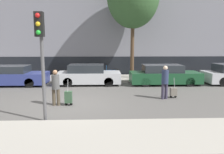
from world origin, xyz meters
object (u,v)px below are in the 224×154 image
(parked_car_2, at_px, (164,75))
(trolley_left, at_px, (68,97))
(parked_car_0, at_px, (11,76))
(pedestrian_left, at_px, (56,86))
(trolley_right, at_px, (173,92))
(parked_bicycle, at_px, (109,73))
(traffic_light, at_px, (41,45))
(pedestrian_right, at_px, (165,80))
(parked_car_1, at_px, (88,75))

(parked_car_2, xyz_separation_m, trolley_left, (-5.63, -4.78, -0.25))
(parked_car_0, relative_size, trolley_left, 3.93)
(pedestrian_left, height_order, trolley_right, pedestrian_left)
(parked_car_2, height_order, parked_bicycle, parked_car_2)
(parked_car_0, distance_m, traffic_light, 8.31)
(parked_car_2, height_order, pedestrian_right, pedestrian_right)
(pedestrian_left, distance_m, pedestrian_right, 5.23)
(trolley_left, xyz_separation_m, traffic_light, (-0.51, -2.09, 2.31))
(pedestrian_left, distance_m, trolley_left, 0.76)
(parked_car_2, xyz_separation_m, traffic_light, (-6.14, -6.87, 2.05))
(parked_car_1, xyz_separation_m, trolley_right, (4.57, -3.83, -0.32))
(traffic_light, bearing_deg, parked_car_2, 48.21)
(parked_car_2, height_order, traffic_light, traffic_light)
(parked_car_1, xyz_separation_m, parked_bicycle, (1.42, 2.16, -0.15))
(parked_car_0, xyz_separation_m, trolley_right, (9.66, -3.72, -0.31))
(pedestrian_left, bearing_deg, pedestrian_right, -168.10)
(parked_car_2, distance_m, trolley_left, 7.39)
(pedestrian_right, height_order, trolley_right, pedestrian_right)
(pedestrian_left, relative_size, trolley_right, 1.52)
(parked_car_1, relative_size, trolley_left, 3.55)
(parked_car_1, height_order, parked_bicycle, parked_car_1)
(parked_car_0, relative_size, pedestrian_left, 2.90)
(pedestrian_right, bearing_deg, trolley_right, 179.93)
(trolley_left, height_order, trolley_right, trolley_left)
(pedestrian_left, distance_m, parked_bicycle, 7.57)
(trolley_left, bearing_deg, parked_car_0, 133.03)
(parked_car_2, relative_size, trolley_left, 3.92)
(parked_car_1, height_order, pedestrian_left, pedestrian_left)
(parked_car_0, distance_m, parked_car_1, 5.10)
(pedestrian_left, bearing_deg, parked_bicycle, -107.95)
(trolley_left, bearing_deg, parked_bicycle, 74.59)
(parked_car_2, relative_size, pedestrian_right, 2.77)
(parked_car_0, bearing_deg, trolley_right, -21.07)
(parked_car_2, bearing_deg, parked_car_1, 177.76)
(pedestrian_right, xyz_separation_m, traffic_light, (-5.11, -3.05, 1.74))
(traffic_light, bearing_deg, trolley_right, 29.94)
(parked_car_1, xyz_separation_m, trolley_left, (-0.55, -4.98, -0.26))
(parked_car_1, height_order, traffic_light, traffic_light)
(traffic_light, height_order, parked_bicycle, traffic_light)
(pedestrian_right, relative_size, parked_bicycle, 0.94)
(parked_car_2, distance_m, parked_bicycle, 4.36)
(parked_car_0, xyz_separation_m, pedestrian_right, (9.15, -3.91, 0.32))
(traffic_light, bearing_deg, parked_car_1, 81.46)
(parked_car_2, height_order, trolley_right, parked_car_2)
(trolley_left, relative_size, traffic_light, 0.31)
(pedestrian_right, bearing_deg, pedestrian_left, -10.09)
(pedestrian_left, height_order, pedestrian_right, pedestrian_right)
(parked_car_0, xyz_separation_m, parked_bicycle, (6.52, 2.27, -0.13))
(trolley_right, relative_size, traffic_light, 0.28)
(parked_car_1, distance_m, trolley_left, 5.01)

